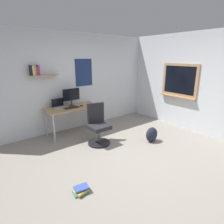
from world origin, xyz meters
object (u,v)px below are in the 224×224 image
Objects in this scene: monitor_primary at (71,96)px; coffee_mug at (93,102)px; desk at (73,110)px; keyboard at (72,108)px; book_stack_on_floor at (81,190)px; office_chair at (98,127)px; computer_mouse at (81,106)px; backpack at (152,135)px; laptop at (59,106)px.

monitor_primary reaches higher than coffee_mug.
desk is 3.75× the size of keyboard.
office_chair is at bearing 47.89° from book_stack_on_floor.
keyboard reaches higher than desk.
desk is at bearing 101.11° from office_chair.
book_stack_on_floor is (-1.19, -2.11, -0.69)m from computer_mouse.
backpack reaches higher than book_stack_on_floor.
monitor_primary is 0.62m from coffee_mug.
backpack is at bearing -50.15° from keyboard.
backpack is 2.29m from book_stack_on_floor.
keyboard reaches higher than book_stack_on_floor.
desk is at bearing -25.98° from laptop.
book_stack_on_floor is (-1.02, -2.29, -0.94)m from monitor_primary.
book_stack_on_floor is at bearing -114.17° from desk.
office_chair is 1.03m from coffee_mug.
monitor_primary is at bearing 124.48° from backpack.
laptop is 0.85× the size of backpack.
desk is 15.08× the size of coffee_mug.
desk reaches higher than backpack.
monitor_primary reaches higher than laptop.
keyboard reaches higher than backpack.
keyboard is (-0.10, -0.18, -0.26)m from monitor_primary.
monitor_primary is (0.35, -0.05, 0.22)m from laptop.
monitor_primary is 1.28× the size of backpack.
office_chair is 1.77m from book_stack_on_floor.
monitor_primary reaches higher than computer_mouse.
office_chair is 1.31m from backpack.
monitor_primary is at bearing 60.55° from keyboard.
desk is at bearing 126.92° from backpack.
keyboard is at bearing 129.85° from backpack.
laptop is 0.57m from computer_mouse.
office_chair is 2.62× the size of backpack.
coffee_mug reaches higher than computer_mouse.
book_stack_on_floor is (-2.22, -0.55, -0.13)m from backpack.
computer_mouse is 0.41× the size of book_stack_on_floor.
office_chair is at bearing -73.32° from keyboard.
laptop reaches higher than coffee_mug.
monitor_primary is at bearing 166.49° from coffee_mug.
computer_mouse is 0.39m from coffee_mug.
computer_mouse is at bearing -46.34° from monitor_primary.
laptop is at bearing 74.02° from book_stack_on_floor.
keyboard is at bearing -130.79° from desk.
keyboard is 0.28m from computer_mouse.
desk is 0.95m from office_chair.
coffee_mug is 2.77m from book_stack_on_floor.
book_stack_on_floor is (-0.91, -2.11, -0.68)m from keyboard.
desk is 13.34× the size of computer_mouse.
office_chair is 9.13× the size of computer_mouse.
computer_mouse is at bearing 123.23° from backpack.
monitor_primary reaches higher than office_chair.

